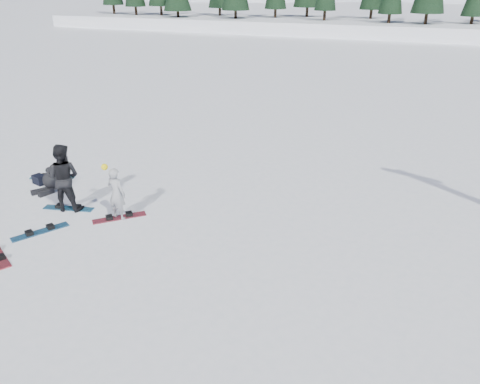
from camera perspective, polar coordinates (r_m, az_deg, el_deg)
name	(u,v)px	position (r m, az deg, el deg)	size (l,w,h in m)	color
ground	(104,241)	(12.80, -16.24, -5.76)	(420.00, 420.00, 0.00)	white
alpine_backdrop	(386,36)	(199.58, 17.39, 17.65)	(412.50, 227.00, 53.20)	white
snowboarder_woman	(116,193)	(13.53, -14.84, -0.15)	(0.59, 0.42, 1.68)	#ADAEB3
snowboarder_man	(63,178)	(14.47, -20.74, 1.66)	(0.98, 0.77, 2.02)	black
seated_rider	(50,181)	(16.29, -22.17, 1.21)	(0.70, 1.01, 0.77)	black
gear_bag	(40,180)	(16.98, -23.25, 1.40)	(0.45, 0.30, 0.30)	black
snowboard_woman	(119,218)	(13.86, -14.49, -3.04)	(1.50, 0.28, 0.03)	maroon
snowboard_man	(69,208)	(14.86, -20.17, -1.88)	(1.50, 0.28, 0.03)	#196089
snowboard_loose_c	(53,177)	(17.40, -21.88, 1.69)	(1.50, 0.28, 0.03)	#1A6892
snowboard_loose_a	(40,232)	(13.80, -23.17, -4.48)	(1.50, 0.28, 0.03)	#185684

